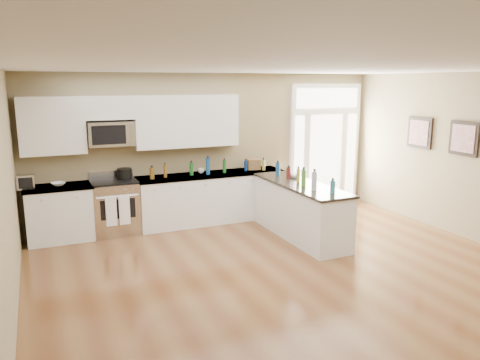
% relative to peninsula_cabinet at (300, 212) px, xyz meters
% --- Properties ---
extents(ground, '(8.00, 8.00, 0.00)m').
position_rel_peninsula_cabinet_xyz_m(ground, '(-0.93, -2.24, -0.43)').
color(ground, brown).
extents(room_shell, '(8.00, 8.00, 8.00)m').
position_rel_peninsula_cabinet_xyz_m(room_shell, '(-0.93, -2.24, 1.27)').
color(room_shell, '#8D7E59').
rests_on(room_shell, ground).
extents(back_cabinet_left, '(1.10, 0.66, 0.94)m').
position_rel_peninsula_cabinet_xyz_m(back_cabinet_left, '(-3.80, 1.45, 0.00)').
color(back_cabinet_left, silver).
rests_on(back_cabinet_left, ground).
extents(back_cabinet_right, '(2.85, 0.66, 0.94)m').
position_rel_peninsula_cabinet_xyz_m(back_cabinet_right, '(-1.08, 1.45, 0.00)').
color(back_cabinet_right, silver).
rests_on(back_cabinet_right, ground).
extents(peninsula_cabinet, '(0.69, 2.32, 0.94)m').
position_rel_peninsula_cabinet_xyz_m(peninsula_cabinet, '(0.00, 0.00, 0.00)').
color(peninsula_cabinet, silver).
rests_on(peninsula_cabinet, ground).
extents(upper_cabinet_left, '(1.04, 0.33, 0.95)m').
position_rel_peninsula_cabinet_xyz_m(upper_cabinet_left, '(-3.81, 1.59, 1.49)').
color(upper_cabinet_left, silver).
rests_on(upper_cabinet_left, room_shell).
extents(upper_cabinet_right, '(1.94, 0.33, 0.95)m').
position_rel_peninsula_cabinet_xyz_m(upper_cabinet_right, '(-1.50, 1.59, 1.49)').
color(upper_cabinet_right, silver).
rests_on(upper_cabinet_right, room_shell).
extents(upper_cabinet_short, '(0.82, 0.33, 0.40)m').
position_rel_peninsula_cabinet_xyz_m(upper_cabinet_short, '(-2.88, 1.59, 1.77)').
color(upper_cabinet_short, silver).
rests_on(upper_cabinet_short, room_shell).
extents(microwave, '(0.78, 0.41, 0.42)m').
position_rel_peninsula_cabinet_xyz_m(microwave, '(-2.88, 1.56, 1.33)').
color(microwave, silver).
rests_on(microwave, room_shell).
extents(entry_door, '(1.70, 0.10, 2.60)m').
position_rel_peninsula_cabinet_xyz_m(entry_door, '(1.62, 1.71, 0.87)').
color(entry_door, white).
rests_on(entry_door, ground).
extents(wall_art_near, '(0.05, 0.58, 0.58)m').
position_rel_peninsula_cabinet_xyz_m(wall_art_near, '(2.54, -0.04, 1.27)').
color(wall_art_near, black).
rests_on(wall_art_near, room_shell).
extents(wall_art_far, '(0.05, 0.58, 0.58)m').
position_rel_peninsula_cabinet_xyz_m(wall_art_far, '(2.54, -1.04, 1.27)').
color(wall_art_far, black).
rests_on(wall_art_far, room_shell).
extents(kitchen_range, '(0.78, 0.69, 1.08)m').
position_rel_peninsula_cabinet_xyz_m(kitchen_range, '(-2.89, 1.45, 0.04)').
color(kitchen_range, silver).
rests_on(kitchen_range, ground).
extents(stockpot, '(0.28, 0.28, 0.20)m').
position_rel_peninsula_cabinet_xyz_m(stockpot, '(-2.68, 1.54, 0.62)').
color(stockpot, black).
rests_on(stockpot, kitchen_range).
extents(toaster_oven, '(0.28, 0.22, 0.23)m').
position_rel_peninsula_cabinet_xyz_m(toaster_oven, '(-4.28, 1.44, 0.62)').
color(toaster_oven, silver).
rests_on(toaster_oven, back_cabinet_left).
extents(cardboard_box, '(0.28, 0.22, 0.21)m').
position_rel_peninsula_cabinet_xyz_m(cardboard_box, '(-0.17, 1.50, 0.61)').
color(cardboard_box, brown).
rests_on(cardboard_box, back_cabinet_right).
extents(bowl_left, '(0.28, 0.28, 0.05)m').
position_rel_peninsula_cabinet_xyz_m(bowl_left, '(-3.79, 1.48, 0.53)').
color(bowl_left, white).
rests_on(bowl_left, back_cabinet_left).
extents(bowl_peninsula, '(0.22, 0.22, 0.06)m').
position_rel_peninsula_cabinet_xyz_m(bowl_peninsula, '(0.16, 0.47, 0.54)').
color(bowl_peninsula, white).
rests_on(bowl_peninsula, peninsula_cabinet).
extents(cup_counter, '(0.13, 0.13, 0.09)m').
position_rel_peninsula_cabinet_xyz_m(cup_counter, '(-1.25, 1.54, 0.55)').
color(cup_counter, white).
rests_on(cup_counter, back_cabinet_right).
extents(counter_bottles, '(2.38, 2.35, 0.31)m').
position_rel_peninsula_cabinet_xyz_m(counter_bottles, '(-0.59, 0.61, 0.63)').
color(counter_bottles, '#19591E').
rests_on(counter_bottles, back_cabinet_right).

